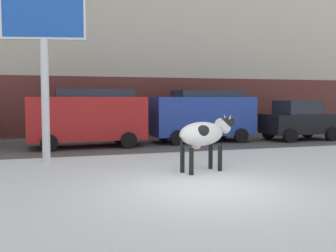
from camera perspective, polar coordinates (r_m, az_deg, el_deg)
The scene contains 10 objects.
ground_plane at distance 8.58m, azimuth 5.72°, elevation -9.19°, with size 120.00×120.00×0.00m, color white.
road_strip at distance 16.60m, azimuth -5.71°, elevation -2.72°, with size 60.00×5.60×0.01m, color #514F4C.
building_facade at distance 22.50m, azimuth -8.79°, elevation 15.62°, with size 44.00×6.10×13.00m.
cow_holstein at distance 10.42m, azimuth 5.23°, elevation -1.26°, with size 1.93×0.99×1.54m.
billboard at distance 12.71m, azimuth -17.80°, elevation 14.53°, with size 2.50×0.75×5.56m.
car_red_van at distance 15.95m, azimuth -11.73°, elevation 1.40°, with size 4.65×2.22×2.32m.
car_blue_van at distance 17.58m, azimuth 5.01°, elevation 1.71°, with size 4.65×2.22×2.32m.
car_black_hatchback at distance 19.32m, azimuth 18.68°, elevation 0.79°, with size 3.54×2.00×1.86m.
pedestrian_near_billboard at distance 19.51m, azimuth -19.76°, elevation 0.65°, with size 0.36×0.24×1.73m.
pedestrian_by_cars at distance 20.97m, azimuth 4.51°, elevation 1.10°, with size 0.36×0.24×1.73m.
Camera 1 is at (-3.25, -7.69, 1.97)m, focal length 41.56 mm.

